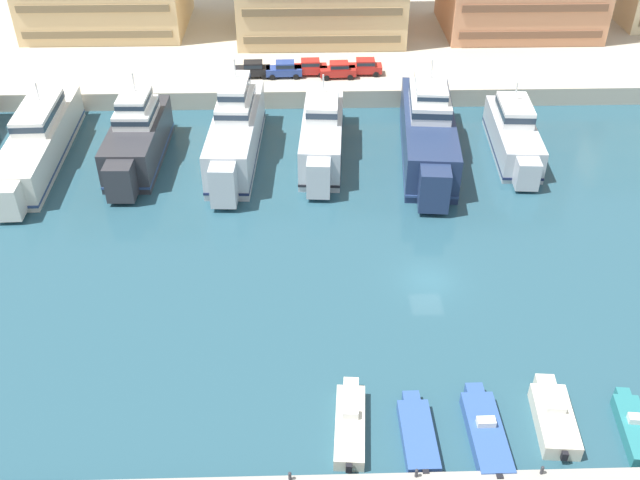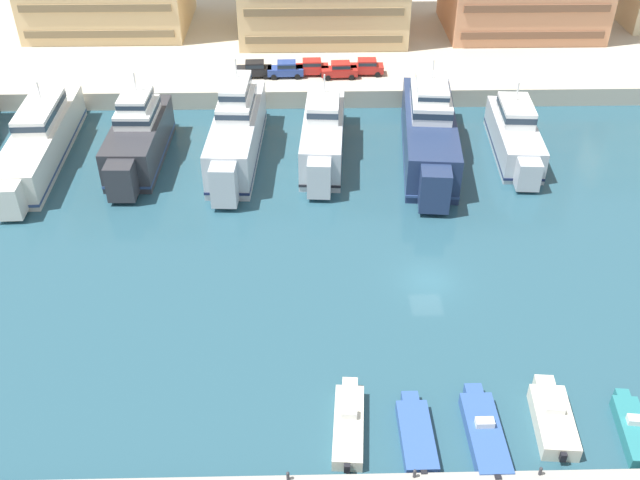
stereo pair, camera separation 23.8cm
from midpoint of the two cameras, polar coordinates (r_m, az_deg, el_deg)
The scene contains 21 objects.
ground_plane at distance 55.98m, azimuth 8.59°, elevation -3.19°, with size 400.00×400.00×0.00m, color #285160.
quay_promenade at distance 113.92m, azimuth 3.48°, elevation 18.58°, with size 180.00×70.00×2.03m, color #BCB29E.
yacht_ivory_left at distance 75.13m, azimuth -21.64°, elevation 7.37°, with size 4.71×22.19×6.92m.
yacht_charcoal_mid_left at distance 71.85m, azimuth -14.53°, elevation 7.86°, with size 4.85×16.11×8.31m.
yacht_silver_center_left at distance 70.69m, azimuth -6.87°, elevation 8.61°, with size 5.00×19.74×9.18m.
yacht_silver_center at distance 70.91m, azimuth 0.08°, elevation 8.57°, with size 4.93×17.93×7.46m.
yacht_navy_center_right at distance 71.07m, azimuth 8.56°, elevation 8.59°, with size 6.50×21.38×8.99m.
yacht_silver_mid_right at distance 73.93m, azimuth 15.14°, elevation 8.14°, with size 4.69×15.61×6.66m.
motorboat_cream_far_left at distance 44.80m, azimuth 2.26°, elevation -14.47°, with size 2.26×6.96×1.41m.
motorboat_blue_left at distance 44.74m, azimuth 7.66°, elevation -15.16°, with size 1.98×6.26×0.84m.
motorboat_blue_mid_left at distance 45.48m, azimuth 12.95°, elevation -14.74°, with size 2.04×7.19×1.30m.
motorboat_cream_center_left at distance 47.14m, azimuth 18.05°, elevation -13.36°, with size 2.63×6.32×1.55m.
motorboat_teal_center at distance 48.42m, azimuth 23.68°, elevation -13.62°, with size 2.10×5.96×1.29m.
car_black_far_left at distance 84.15m, azimuth -5.50°, elevation 13.48°, with size 4.16×2.05×1.80m.
car_blue_left at distance 83.87m, azimuth -2.95°, elevation 13.52°, with size 4.14×2.00×1.80m.
car_red_mid_left at distance 84.31m, azimuth -0.93°, elevation 13.69°, with size 4.15×2.02×1.80m.
car_red_center_left at distance 83.63m, azimuth 1.39°, elevation 13.49°, with size 4.17×2.06×1.80m.
car_red_center at distance 84.60m, azimuth 3.50°, elevation 13.71°, with size 4.12×1.96×1.80m.
bollard_west at distance 41.77m, azimuth -2.60°, elevation -18.32°, with size 0.20×0.20×0.61m.
bollard_west_mid at distance 42.17m, azimuth 7.56°, elevation -17.97°, with size 0.20×0.20×0.61m.
bollard_east_mid at distance 43.74m, azimuth 17.20°, elevation -17.15°, with size 0.20×0.20×0.61m.
Camera 1 is at (-9.64, -42.64, 35.01)m, focal length 40.00 mm.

